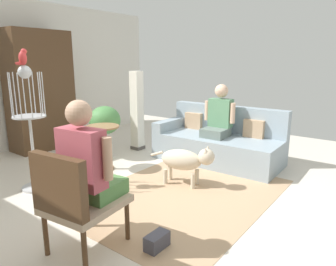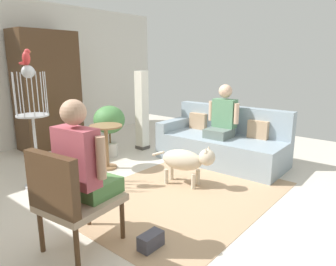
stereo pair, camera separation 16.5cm
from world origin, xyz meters
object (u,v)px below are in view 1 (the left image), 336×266
Objects in this scene: parrot at (23,57)px; potted_plant at (105,123)px; armchair at (74,198)px; person_on_armchair at (87,162)px; handbag at (157,241)px; dog at (186,160)px; couch at (218,142)px; person_on_couch at (219,116)px; armoire_cabinet at (40,91)px; bird_cage_stand at (31,128)px; round_end_table at (103,141)px; column_lamp at (137,111)px.

parrot is 1.83m from potted_plant.
person_on_armchair is (0.16, 0.02, 0.26)m from armchair.
dog is at bearing 24.38° from handbag.
person_on_couch is (-0.05, -0.03, 0.46)m from couch.
armoire_cabinet reaches higher than dog.
bird_cage_stand is 8.15× the size of parrot.
potted_plant is 1.48m from armoire_cabinet.
person_on_armchair is 3.60m from armoire_cabinet.
couch is at bearing -39.17° from round_end_table.
bird_cage_stand is (-1.03, 0.15, 0.36)m from round_end_table.
armchair is at bearing -117.57° from armoire_cabinet.
column_lamp is (2.54, 1.78, -0.08)m from person_on_armchair.
person_on_couch is 1.90m from potted_plant.
dog is 4.57× the size of parrot.
round_end_table is 1.10m from bird_cage_stand.
person_on_couch is 4.28× the size of parrot.
armoire_cabinet is at bearing 55.24° from bird_cage_stand.
potted_plant reaches higher than handbag.
couch is 2.30× the size of potted_plant.
parrot is at bearing 87.99° from handbag.
person_on_armchair is at bearing 6.82° from armchair.
person_on_couch is at bearing -59.89° from potted_plant.
column_lamp is at bearing 62.28° from dog.
armchair is at bearing -136.74° from potted_plant.
round_end_table is 0.47× the size of column_lamp.
parrot reaches higher than handbag.
parrot is (-1.28, 1.48, 1.31)m from dog.
column_lamp is (1.12, 0.34, 0.27)m from round_end_table.
parrot is (-2.46, 1.32, 1.36)m from couch.
potted_plant is at bearing 171.84° from column_lamp.
parrot is 2.10m from armoire_cabinet.
round_end_table is 2.26m from handbag.
couch is 2.30× the size of person_on_armchair.
round_end_table is at bearing -8.36° from bird_cage_stand.
person_on_armchair is at bearing 121.57° from handbag.
column_lamp is at bearing -8.16° from potted_plant.
bird_cage_stand reaches higher than dog.
person_on_armchair is at bearing -175.17° from person_on_couch.
armchair is 3.25m from column_lamp.
armchair is 0.43× the size of armoire_cabinet.
bird_cage_stand is at bearing 71.01° from armchair.
person_on_couch is 3.27m from armoire_cabinet.
bird_cage_stand is 2.22m from handbag.
potted_plant is at bearing 11.33° from bird_cage_stand.
couch is 2.99× the size of round_end_table.
round_end_table is at bearing 60.35° from handbag.
person_on_couch is 1.22× the size of round_end_table.
potted_plant is 3.76× the size of handbag.
armchair is at bearing -175.06° from person_on_couch.
parrot is at bearing 151.85° from couch.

